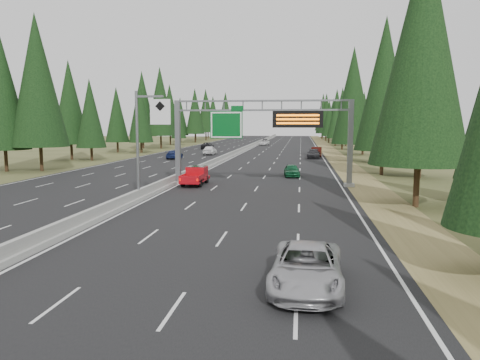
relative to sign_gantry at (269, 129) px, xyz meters
name	(u,v)px	position (x,y,z in m)	size (l,w,h in m)	color
road	(238,154)	(-8.92, 45.12, -5.23)	(32.00, 260.00, 0.08)	black
shoulder_right	(333,155)	(8.88, 45.12, -5.24)	(3.60, 260.00, 0.06)	olive
shoulder_left	(148,153)	(-26.72, 45.12, -5.24)	(3.60, 260.00, 0.06)	#3A431F
median_barrier	(238,152)	(-8.92, 45.12, -4.85)	(0.70, 260.00, 0.85)	gray
sign_gantry	(269,129)	(0.00, 0.00, 0.00)	(16.75, 0.98, 7.80)	slate
hov_sign_pole	(145,138)	(-8.33, -9.92, -0.54)	(2.80, 0.50, 8.00)	slate
tree_row_right	(361,104)	(13.19, 42.06, 3.90)	(11.52, 241.84, 18.96)	black
tree_row_left	(121,104)	(-31.06, 42.97, 4.10)	(12.15, 241.38, 19.00)	black
silver_minivan	(307,267)	(3.16, -26.88, -4.46)	(2.43, 5.27, 1.47)	#A3A3A7
red_pickup	(196,174)	(-6.80, -0.10, -4.27)	(1.83, 5.12, 1.67)	black
car_ahead_green	(292,170)	(1.97, 7.51, -4.52)	(1.59, 3.94, 1.34)	#155E34
car_ahead_dkred	(316,152)	(5.58, 39.22, -4.38)	(1.70, 4.89, 1.61)	#52110B
car_ahead_dkgrey	(313,154)	(4.96, 34.69, -4.45)	(2.07, 5.08, 1.47)	black
car_ahead_white	(264,143)	(-6.70, 80.74, -4.51)	(2.25, 4.88, 1.36)	white
car_ahead_far	(265,141)	(-7.42, 92.17, -4.47)	(1.70, 4.23, 1.44)	black
car_onc_blue	(174,155)	(-17.39, 30.78, -4.50)	(1.93, 4.75, 1.38)	navy
car_onc_white	(210,150)	(-13.60, 41.36, -4.36)	(1.95, 4.85, 1.65)	white
car_onc_far	(208,146)	(-17.82, 60.09, -4.44)	(2.49, 5.40, 1.50)	black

